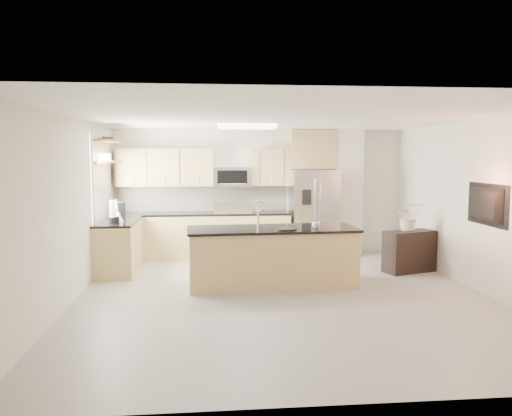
{
  "coord_description": "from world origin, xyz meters",
  "views": [
    {
      "loc": [
        -1.07,
        -7.11,
        2.06
      ],
      "look_at": [
        -0.27,
        1.3,
        1.17
      ],
      "focal_mm": 35.0,
      "sensor_mm": 36.0,
      "label": 1
    }
  ],
  "objects": [
    {
      "name": "upper_cabinets",
      "position": [
        -1.3,
        3.09,
        1.83
      ],
      "size": [
        3.5,
        0.33,
        0.75
      ],
      "color": "tan",
      "rests_on": "wall_back"
    },
    {
      "name": "wall_left",
      "position": [
        -3.0,
        0.0,
        1.3
      ],
      "size": [
        0.02,
        6.5,
        2.6
      ],
      "primitive_type": "cube",
      "color": "silver",
      "rests_on": "floor"
    },
    {
      "name": "wall_back",
      "position": [
        0.0,
        3.25,
        1.3
      ],
      "size": [
        6.0,
        0.02,
        2.6
      ],
      "primitive_type": "cube",
      "color": "silver",
      "rests_on": "floor"
    },
    {
      "name": "kettle",
      "position": [
        -2.62,
        1.6,
        1.02
      ],
      "size": [
        0.18,
        0.18,
        0.22
      ],
      "color": "#AFAFB1",
      "rests_on": "left_counter"
    },
    {
      "name": "shelf_lower",
      "position": [
        -2.85,
        1.95,
        1.95
      ],
      "size": [
        0.3,
        1.2,
        0.04
      ],
      "primitive_type": "cube",
      "color": "brown",
      "rests_on": "wall_left"
    },
    {
      "name": "partition_column",
      "position": [
        1.82,
        3.1,
        1.3
      ],
      "size": [
        0.6,
        0.3,
        2.6
      ],
      "primitive_type": "cube",
      "color": "white",
      "rests_on": "floor"
    },
    {
      "name": "bowl",
      "position": [
        -2.85,
        2.15,
        2.38
      ],
      "size": [
        0.36,
        0.36,
        0.08
      ],
      "primitive_type": "imported",
      "rotation": [
        0.0,
        0.0,
        -0.08
      ],
      "color": "#AFAFB1",
      "rests_on": "shelf_upper"
    },
    {
      "name": "wall_front",
      "position": [
        0.0,
        -3.25,
        1.3
      ],
      "size": [
        6.0,
        0.02,
        2.6
      ],
      "primitive_type": "cube",
      "color": "silver",
      "rests_on": "floor"
    },
    {
      "name": "refrigerator",
      "position": [
        1.06,
        2.87,
        0.89
      ],
      "size": [
        0.92,
        0.78,
        1.78
      ],
      "color": "#AFAFB1",
      "rests_on": "floor"
    },
    {
      "name": "cup",
      "position": [
        0.6,
        0.52,
        0.98
      ],
      "size": [
        0.16,
        0.16,
        0.1
      ],
      "primitive_type": "imported",
      "rotation": [
        0.0,
        0.0,
        0.24
      ],
      "color": "white",
      "rests_on": "island"
    },
    {
      "name": "range",
      "position": [
        -0.6,
        2.92,
        0.47
      ],
      "size": [
        0.76,
        0.64,
        1.14
      ],
      "color": "black",
      "rests_on": "floor"
    },
    {
      "name": "window",
      "position": [
        -2.98,
        1.85,
        1.65
      ],
      "size": [
        0.04,
        1.15,
        1.65
      ],
      "color": "white",
      "rests_on": "wall_left"
    },
    {
      "name": "flower_vase",
      "position": [
        2.46,
        1.37,
        1.11
      ],
      "size": [
        0.71,
        0.62,
        0.75
      ],
      "primitive_type": "imported",
      "rotation": [
        0.0,
        0.0,
        0.05
      ],
      "color": "beige",
      "rests_on": "credenza"
    },
    {
      "name": "ceiling_fixture",
      "position": [
        -0.4,
        1.6,
        2.56
      ],
      "size": [
        1.0,
        0.5,
        0.06
      ],
      "primitive_type": "cube",
      "color": "white",
      "rests_on": "ceiling"
    },
    {
      "name": "ceiling",
      "position": [
        0.0,
        0.0,
        2.6
      ],
      "size": [
        6.0,
        6.5,
        0.02
      ],
      "primitive_type": "cube",
      "color": "white",
      "rests_on": "wall_back"
    },
    {
      "name": "wall_right",
      "position": [
        3.0,
        0.0,
        1.3
      ],
      "size": [
        0.02,
        6.5,
        2.6
      ],
      "primitive_type": "cube",
      "color": "silver",
      "rests_on": "floor"
    },
    {
      "name": "back_counter",
      "position": [
        -1.23,
        2.93,
        0.47
      ],
      "size": [
        3.55,
        0.66,
        1.44
      ],
      "color": "tan",
      "rests_on": "floor"
    },
    {
      "name": "platter",
      "position": [
        0.11,
        0.45,
        0.93
      ],
      "size": [
        0.37,
        0.37,
        0.02
      ],
      "primitive_type": "cylinder",
      "rotation": [
        0.0,
        0.0,
        0.07
      ],
      "color": "black",
      "rests_on": "island"
    },
    {
      "name": "blender",
      "position": [
        -2.67,
        1.44,
        1.09
      ],
      "size": [
        0.17,
        0.17,
        0.4
      ],
      "color": "black",
      "rests_on": "left_counter"
    },
    {
      "name": "coffee_maker",
      "position": [
        -2.69,
        2.14,
        1.06
      ],
      "size": [
        0.22,
        0.24,
        0.3
      ],
      "color": "black",
      "rests_on": "left_counter"
    },
    {
      "name": "shelf_upper",
      "position": [
        -2.85,
        1.95,
        2.32
      ],
      "size": [
        0.3,
        1.2,
        0.04
      ],
      "primitive_type": "cube",
      "color": "brown",
      "rests_on": "wall_left"
    },
    {
      "name": "credenza",
      "position": [
        2.47,
        1.33,
        0.37
      ],
      "size": [
        1.0,
        0.67,
        0.74
      ],
      "primitive_type": "cube",
      "rotation": [
        0.0,
        0.0,
        0.33
      ],
      "color": "black",
      "rests_on": "floor"
    },
    {
      "name": "television",
      "position": [
        2.91,
        -0.2,
        1.35
      ],
      "size": [
        0.14,
        1.08,
        0.62
      ],
      "primitive_type": "imported",
      "rotation": [
        0.0,
        0.0,
        1.57
      ],
      "color": "black",
      "rests_on": "wall_right"
    },
    {
      "name": "microwave",
      "position": [
        -0.6,
        3.04,
        1.63
      ],
      "size": [
        0.76,
        0.4,
        0.4
      ],
      "color": "#AFAFB1",
      "rests_on": "upper_cabinets"
    },
    {
      "name": "island",
      "position": [
        -0.08,
        0.65,
        0.47
      ],
      "size": [
        2.72,
        1.09,
        1.35
      ],
      "rotation": [
        0.0,
        0.0,
        0.05
      ],
      "color": "tan",
      "rests_on": "floor"
    },
    {
      "name": "floor",
      "position": [
        0.0,
        0.0,
        0.0
      ],
      "size": [
        6.5,
        6.5,
        0.0
      ],
      "primitive_type": "plane",
      "color": "#A3A29B",
      "rests_on": "ground"
    },
    {
      "name": "left_counter",
      "position": [
        -2.67,
        1.85,
        0.46
      ],
      "size": [
        0.66,
        1.5,
        0.92
      ],
      "color": "tan",
      "rests_on": "floor"
    }
  ]
}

